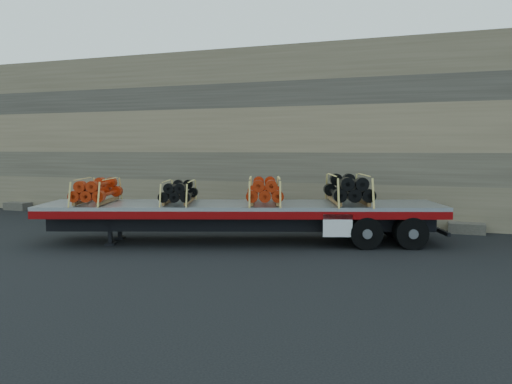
% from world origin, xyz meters
% --- Properties ---
extents(ground, '(120.00, 120.00, 0.00)m').
position_xyz_m(ground, '(0.00, 0.00, 0.00)').
color(ground, black).
rests_on(ground, ground).
extents(rock_wall, '(44.00, 3.00, 7.00)m').
position_xyz_m(rock_wall, '(0.00, 6.50, 3.50)').
color(rock_wall, '#7A6B54').
rests_on(rock_wall, ground).
extents(trailer, '(12.49, 6.26, 1.24)m').
position_xyz_m(trailer, '(0.17, 0.51, 0.62)').
color(trailer, '#AFB2B7').
rests_on(trailer, ground).
extents(bundle_front, '(1.67, 2.32, 0.74)m').
position_xyz_m(bundle_front, '(-4.13, -0.96, 1.61)').
color(bundle_front, '#A62308').
rests_on(bundle_front, trailer).
extents(bundle_midfront, '(1.51, 2.10, 0.67)m').
position_xyz_m(bundle_midfront, '(-1.68, -0.12, 1.58)').
color(bundle_midfront, black).
rests_on(bundle_midfront, trailer).
extents(bundle_midrear, '(1.74, 2.42, 0.78)m').
position_xyz_m(bundle_midrear, '(0.87, 0.75, 1.63)').
color(bundle_midrear, '#A62308').
rests_on(bundle_midrear, trailer).
extents(bundle_rear, '(1.94, 2.69, 0.86)m').
position_xyz_m(bundle_rear, '(3.33, 1.59, 1.67)').
color(bundle_rear, black).
rests_on(bundle_rear, trailer).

